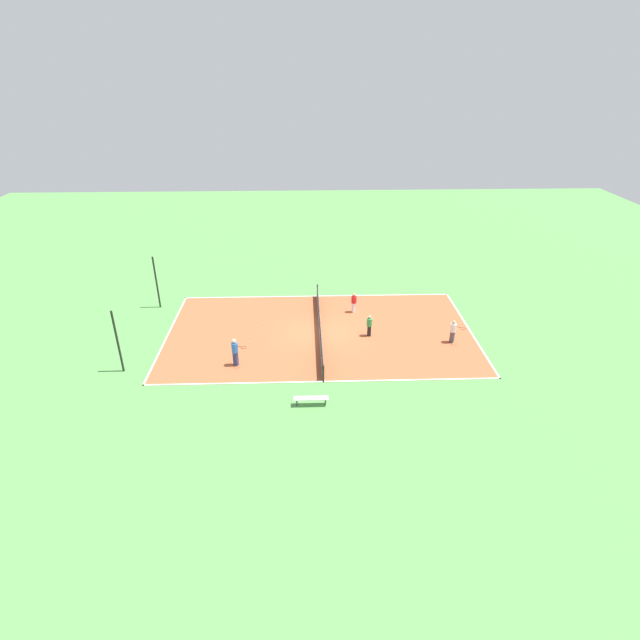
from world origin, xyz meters
name	(u,v)px	position (x,y,z in m)	size (l,w,h in m)	color
ground_plane	(320,332)	(0.00, 0.00, 0.00)	(80.00, 80.00, 0.00)	#518E47
court_surface	(320,332)	(0.00, 0.00, 0.01)	(11.27, 19.51, 0.02)	#B75633
tennis_net	(320,325)	(0.00, 0.00, 0.51)	(11.07, 0.10, 0.97)	black
bench	(311,399)	(-7.63, 0.70, 0.39)	(0.36, 1.74, 0.45)	silver
player_coach_red	(354,302)	(2.83, -2.43, 0.82)	(0.46, 0.46, 1.42)	white
player_far_green	(369,324)	(-0.57, -3.08, 0.83)	(0.38, 0.38, 1.43)	black
player_near_blue	(235,350)	(-3.75, 4.93, 1.01)	(0.71, 0.98, 1.71)	navy
player_near_white	(453,330)	(-1.57, -8.11, 0.88)	(0.83, 0.94, 1.50)	#4C4C51
tennis_ball_midcourt	(256,326)	(0.93, 4.16, 0.06)	(0.07, 0.07, 0.07)	#CCE033
tennis_ball_far_baseline	(249,337)	(-0.58, 4.48, 0.06)	(0.07, 0.07, 0.07)	#CCE033
fence_post_back_left	(118,342)	(-4.12, 11.20, 1.88)	(0.12, 0.12, 3.77)	black
fence_post_back_right	(157,283)	(4.12, 11.20, 1.88)	(0.12, 0.12, 3.77)	black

